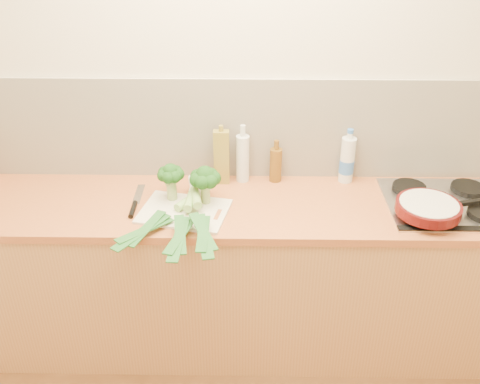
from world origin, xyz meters
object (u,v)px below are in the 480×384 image
(skillet, at_px, (429,208))
(gas_hob, at_px, (446,203))
(chopping_board, at_px, (184,211))
(chefs_knife, at_px, (134,206))

(skillet, bearing_deg, gas_hob, 31.30)
(chopping_board, relative_size, skillet, 0.94)
(gas_hob, distance_m, skillet, 0.19)
(chopping_board, xyz_separation_m, skillet, (1.15, -0.04, 0.06))
(chopping_board, height_order, skillet, skillet)
(chefs_knife, height_order, skillet, skillet)
(gas_hob, bearing_deg, chefs_knife, -178.31)
(chefs_knife, relative_size, skillet, 0.75)
(gas_hob, distance_m, chefs_knife, 1.53)
(chopping_board, height_order, chefs_knife, chefs_knife)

